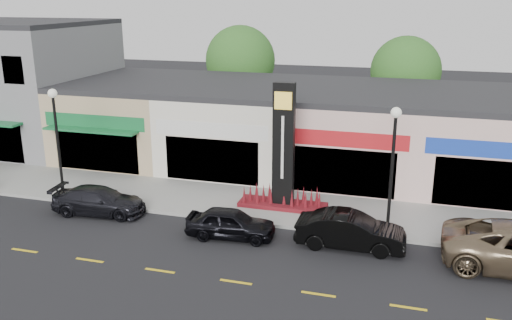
# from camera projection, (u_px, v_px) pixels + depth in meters

# --- Properties ---
(ground) EXTENTS (120.00, 120.00, 0.00)m
(ground) POSITION_uv_depth(u_px,v_px,m) (191.00, 238.00, 23.04)
(ground) COLOR black
(ground) RESTS_ON ground
(sidewalk) EXTENTS (52.00, 4.30, 0.15)m
(sidewalk) POSITION_uv_depth(u_px,v_px,m) (225.00, 201.00, 27.02)
(sidewalk) COLOR gray
(sidewalk) RESTS_ON ground
(curb) EXTENTS (52.00, 0.20, 0.15)m
(curb) POSITION_uv_depth(u_px,v_px,m) (209.00, 218.00, 24.95)
(curb) COLOR gray
(curb) RESTS_ON ground
(building_grey_2story) EXTENTS (12.00, 10.95, 8.30)m
(building_grey_2story) POSITION_uv_depth(u_px,v_px,m) (11.00, 83.00, 37.18)
(building_grey_2story) COLOR slate
(building_grey_2story) RESTS_ON ground
(shop_beige) EXTENTS (7.00, 10.85, 4.80)m
(shop_beige) POSITION_uv_depth(u_px,v_px,m) (137.00, 116.00, 35.14)
(shop_beige) COLOR tan
(shop_beige) RESTS_ON ground
(shop_cream) EXTENTS (7.00, 10.01, 4.80)m
(shop_cream) POSITION_uv_depth(u_px,v_px,m) (240.00, 123.00, 33.29)
(shop_cream) COLOR silver
(shop_cream) RESTS_ON ground
(shop_pink_w) EXTENTS (7.00, 10.01, 4.80)m
(shop_pink_w) POSITION_uv_depth(u_px,v_px,m) (354.00, 130.00, 31.42)
(shop_pink_w) COLOR #D6A5A3
(shop_pink_w) RESTS_ON ground
(shop_pink_e) EXTENTS (7.00, 10.01, 4.80)m
(shop_pink_e) POSITION_uv_depth(u_px,v_px,m) (483.00, 139.00, 29.55)
(shop_pink_e) COLOR #D6A5A3
(shop_pink_e) RESTS_ON ground
(tree_rear_west) EXTENTS (5.20, 5.20, 7.83)m
(tree_rear_west) POSITION_uv_depth(u_px,v_px,m) (240.00, 61.00, 40.51)
(tree_rear_west) COLOR #382619
(tree_rear_west) RESTS_ON ground
(tree_rear_mid) EXTENTS (4.80, 4.80, 7.29)m
(tree_rear_mid) POSITION_uv_depth(u_px,v_px,m) (406.00, 71.00, 37.41)
(tree_rear_mid) COLOR #382619
(tree_rear_mid) RESTS_ON ground
(lamp_west_near) EXTENTS (0.44, 0.44, 5.47)m
(lamp_west_near) POSITION_uv_depth(u_px,v_px,m) (57.00, 132.00, 26.46)
(lamp_west_near) COLOR black
(lamp_west_near) RESTS_ON sidewalk
(lamp_east_near) EXTENTS (0.44, 0.44, 5.47)m
(lamp_east_near) POSITION_uv_depth(u_px,v_px,m) (393.00, 159.00, 22.20)
(lamp_east_near) COLOR black
(lamp_east_near) RESTS_ON sidewalk
(pylon_sign) EXTENTS (4.20, 1.30, 6.00)m
(pylon_sign) POSITION_uv_depth(u_px,v_px,m) (283.00, 165.00, 25.44)
(pylon_sign) COLOR #580F1D
(pylon_sign) RESTS_ON sidewalk
(car_dark_sedan) EXTENTS (2.21, 4.57, 1.28)m
(car_dark_sedan) POSITION_uv_depth(u_px,v_px,m) (99.00, 201.00, 25.45)
(car_dark_sedan) COLOR black
(car_dark_sedan) RESTS_ON ground
(car_black_sedan) EXTENTS (1.85, 3.91, 1.29)m
(car_black_sedan) POSITION_uv_depth(u_px,v_px,m) (231.00, 223.00, 22.92)
(car_black_sedan) COLOR black
(car_black_sedan) RESTS_ON ground
(car_black_conv) EXTENTS (1.57, 4.43, 1.46)m
(car_black_conv) POSITION_uv_depth(u_px,v_px,m) (351.00, 231.00, 21.98)
(car_black_conv) COLOR black
(car_black_conv) RESTS_ON ground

